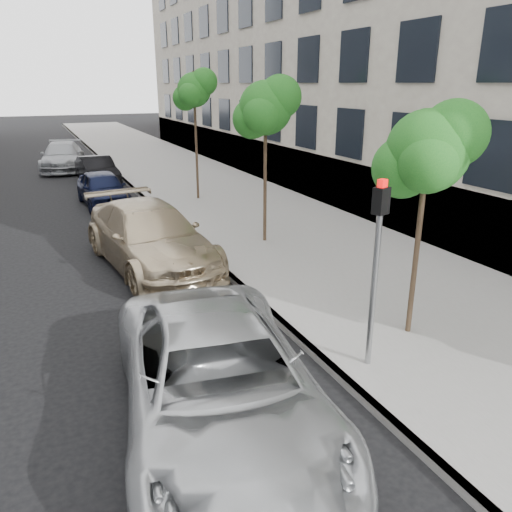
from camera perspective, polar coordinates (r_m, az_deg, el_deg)
ground at (r=7.64m, az=5.24°, el=-18.83°), size 160.00×160.00×0.00m
sidewalk at (r=30.45m, az=-10.27°, el=10.13°), size 6.40×72.00×0.14m
curb at (r=29.85m, az=-16.16°, el=9.51°), size 0.15×72.00×0.14m
tree_near at (r=9.25m, az=19.15°, el=11.28°), size 1.77×1.57×4.32m
tree_mid at (r=14.63m, az=1.18°, el=16.57°), size 1.82×1.62×4.79m
tree_far at (r=20.67m, az=-7.02°, el=18.31°), size 1.67×1.47×5.13m
signal_pole at (r=8.16m, az=13.62°, el=0.25°), size 0.28×0.25×3.17m
minivan at (r=7.14m, az=-4.28°, el=-14.08°), size 3.44×5.99×1.57m
suv at (r=13.55m, az=-12.01°, el=2.19°), size 3.00×5.98×1.67m
sedan_blue at (r=21.04m, az=-17.10°, el=7.36°), size 1.84×4.15×1.39m
sedan_black at (r=25.66m, az=-17.68°, el=9.26°), size 1.74×4.18×1.34m
sedan_rear at (r=30.74m, az=-21.24°, el=10.55°), size 2.96×5.54×1.53m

